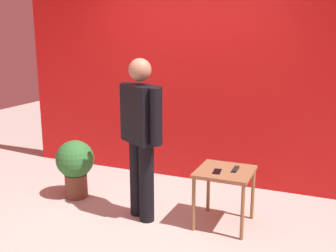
{
  "coord_description": "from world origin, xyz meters",
  "views": [
    {
      "loc": [
        1.77,
        -3.28,
        1.91
      ],
      "look_at": [
        0.16,
        0.55,
        0.94
      ],
      "focal_mm": 43.37,
      "sensor_mm": 36.0,
      "label": 1
    }
  ],
  "objects_px": {
    "side_table": "(225,178)",
    "potted_plant": "(75,164)",
    "tv_remote": "(235,169)",
    "standing_person": "(141,132)",
    "cell_phone": "(217,171)"
  },
  "relations": [
    {
      "from": "side_table",
      "to": "potted_plant",
      "type": "relative_size",
      "value": 0.84
    },
    {
      "from": "tv_remote",
      "to": "potted_plant",
      "type": "distance_m",
      "value": 1.89
    },
    {
      "from": "potted_plant",
      "to": "standing_person",
      "type": "bearing_deg",
      "value": -10.82
    },
    {
      "from": "cell_phone",
      "to": "potted_plant",
      "type": "bearing_deg",
      "value": 170.0
    },
    {
      "from": "cell_phone",
      "to": "tv_remote",
      "type": "height_order",
      "value": "tv_remote"
    },
    {
      "from": "standing_person",
      "to": "cell_phone",
      "type": "relative_size",
      "value": 11.53
    },
    {
      "from": "standing_person",
      "to": "potted_plant",
      "type": "xyz_separation_m",
      "value": [
        -0.96,
        0.18,
        -0.52
      ]
    },
    {
      "from": "tv_remote",
      "to": "potted_plant",
      "type": "xyz_separation_m",
      "value": [
        -1.88,
        -0.03,
        -0.18
      ]
    },
    {
      "from": "side_table",
      "to": "standing_person",
      "type": "bearing_deg",
      "value": -168.33
    },
    {
      "from": "side_table",
      "to": "tv_remote",
      "type": "bearing_deg",
      "value": 21.53
    },
    {
      "from": "side_table",
      "to": "potted_plant",
      "type": "distance_m",
      "value": 1.79
    },
    {
      "from": "standing_person",
      "to": "side_table",
      "type": "relative_size",
      "value": 2.87
    },
    {
      "from": "side_table",
      "to": "tv_remote",
      "type": "relative_size",
      "value": 3.41
    },
    {
      "from": "cell_phone",
      "to": "tv_remote",
      "type": "relative_size",
      "value": 0.85
    },
    {
      "from": "side_table",
      "to": "cell_phone",
      "type": "xyz_separation_m",
      "value": [
        -0.06,
        -0.08,
        0.09
      ]
    }
  ]
}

